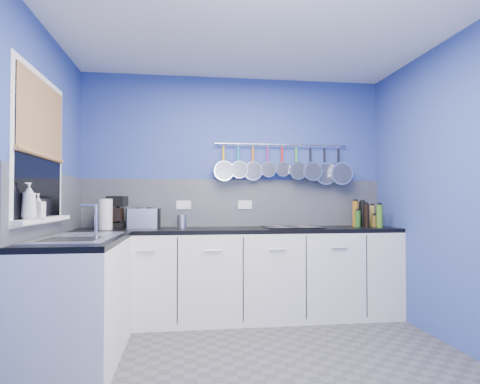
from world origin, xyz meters
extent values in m
cube|color=#47474C|center=(0.00, 0.00, -0.01)|extent=(3.20, 3.00, 0.02)
cube|color=white|center=(0.00, 0.00, 2.51)|extent=(3.20, 3.00, 0.02)
cube|color=#304391|center=(0.00, 1.51, 1.25)|extent=(3.20, 0.02, 2.50)
cube|color=#304391|center=(0.00, -1.51, 1.25)|extent=(3.20, 0.02, 2.50)
cube|color=#304391|center=(-1.61, 0.00, 1.25)|extent=(0.02, 3.00, 2.50)
cube|color=#304391|center=(1.61, 0.00, 1.25)|extent=(0.02, 3.00, 2.50)
cube|color=gray|center=(0.00, 1.49, 1.15)|extent=(3.20, 0.02, 0.50)
cube|color=gray|center=(-1.59, 0.60, 1.15)|extent=(0.02, 1.80, 0.50)
cube|color=white|center=(0.00, 1.20, 0.43)|extent=(3.20, 0.60, 0.86)
cube|color=black|center=(0.00, 1.20, 0.88)|extent=(3.20, 0.60, 0.04)
cube|color=white|center=(-1.30, 0.30, 0.43)|extent=(0.60, 1.20, 0.86)
cube|color=black|center=(-1.30, 0.30, 0.88)|extent=(0.60, 1.20, 0.04)
cube|color=white|center=(-1.58, 0.30, 1.55)|extent=(0.01, 1.00, 1.10)
cube|color=black|center=(-1.57, 0.30, 1.55)|extent=(0.01, 0.90, 1.00)
cube|color=tan|center=(-1.56, 0.30, 1.77)|extent=(0.01, 0.90, 0.55)
cube|color=white|center=(-1.55, 0.30, 1.04)|extent=(0.10, 0.98, 0.03)
cube|color=silver|center=(-1.30, 0.30, 0.90)|extent=(0.50, 0.95, 0.01)
cube|color=white|center=(-0.55, 1.48, 1.13)|extent=(0.15, 0.01, 0.09)
cube|color=white|center=(0.10, 1.48, 1.13)|extent=(0.15, 0.01, 0.09)
cylinder|color=silver|center=(0.50, 1.45, 1.78)|extent=(1.45, 0.02, 0.02)
imported|color=white|center=(-1.53, -0.02, 1.17)|extent=(0.11, 0.11, 0.24)
imported|color=white|center=(-1.53, 0.14, 1.14)|extent=(0.08, 0.09, 0.17)
cylinder|color=white|center=(-1.29, 1.20, 1.05)|extent=(0.16, 0.16, 0.29)
cube|color=silver|center=(-0.94, 1.32, 1.00)|extent=(0.31, 0.19, 0.20)
cylinder|color=silver|center=(-0.56, 1.28, 0.97)|extent=(0.10, 0.10, 0.13)
cube|color=black|center=(0.54, 1.20, 0.91)|extent=(0.55, 0.48, 0.01)
cylinder|color=olive|center=(1.46, 1.31, 1.01)|extent=(0.05, 0.05, 0.22)
cylinder|color=black|center=(1.35, 1.33, 1.03)|extent=(0.07, 0.07, 0.26)
cylinder|color=#8C5914|center=(1.27, 1.30, 1.03)|extent=(0.06, 0.06, 0.27)
cylinder|color=brown|center=(1.44, 1.23, 0.96)|extent=(0.05, 0.05, 0.12)
cylinder|color=black|center=(1.35, 1.22, 1.02)|extent=(0.05, 0.05, 0.24)
cylinder|color=#265919|center=(1.26, 1.23, 0.98)|extent=(0.06, 0.06, 0.17)
cylinder|color=#3F721E|center=(1.44, 1.11, 1.02)|extent=(0.06, 0.06, 0.23)
camera|label=1|loc=(-0.52, -2.76, 1.17)|focal=29.93mm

